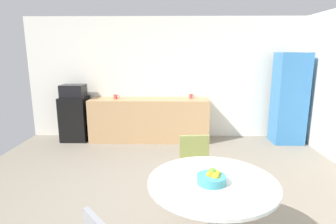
{
  "coord_description": "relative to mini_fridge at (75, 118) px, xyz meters",
  "views": [
    {
      "loc": [
        0.16,
        -2.99,
        1.85
      ],
      "look_at": [
        0.08,
        1.14,
        0.95
      ],
      "focal_mm": 29.04,
      "sensor_mm": 36.0,
      "label": 1
    }
  ],
  "objects": [
    {
      "name": "round_table",
      "position": [
        2.45,
        -3.43,
        0.15
      ],
      "size": [
        1.15,
        1.15,
        0.75
      ],
      "color": "silver",
      "rests_on": "ground_plane"
    },
    {
      "name": "locker_cabinet",
      "position": [
        4.49,
        -0.1,
        0.46
      ],
      "size": [
        0.6,
        0.5,
        1.86
      ],
      "primitive_type": "cube",
      "color": "#3372B2",
      "rests_on": "ground_plane"
    },
    {
      "name": "mini_fridge",
      "position": [
        0.0,
        0.0,
        0.0
      ],
      "size": [
        0.54,
        0.54,
        0.94
      ],
      "primitive_type": "cube",
      "color": "black",
      "rests_on": "ground_plane"
    },
    {
      "name": "counter_block",
      "position": [
        1.6,
        0.0,
        -0.02
      ],
      "size": [
        2.49,
        0.6,
        0.9
      ],
      "primitive_type": "cube",
      "color": "tan",
      "rests_on": "ground_plane"
    },
    {
      "name": "wall_back",
      "position": [
        1.94,
        0.35,
        0.83
      ],
      "size": [
        6.0,
        0.1,
        2.6
      ],
      "primitive_type": "cube",
      "color": "white",
      "rests_on": "ground_plane"
    },
    {
      "name": "ground_plane",
      "position": [
        1.94,
        -2.65,
        -0.47
      ],
      "size": [
        6.0,
        6.0,
        0.0
      ],
      "primitive_type": "plane",
      "color": "gray"
    },
    {
      "name": "fruit_bowl",
      "position": [
        2.44,
        -3.47,
        0.33
      ],
      "size": [
        0.25,
        0.25,
        0.13
      ],
      "color": "teal",
      "rests_on": "round_table"
    },
    {
      "name": "mug_green",
      "position": [
        2.48,
        0.08,
        0.48
      ],
      "size": [
        0.13,
        0.08,
        0.09
      ],
      "color": "#D84C4C",
      "rests_on": "counter_block"
    },
    {
      "name": "mug_white",
      "position": [
        0.89,
        -0.03,
        0.48
      ],
      "size": [
        0.13,
        0.08,
        0.09
      ],
      "color": "#D84C4C",
      "rests_on": "counter_block"
    },
    {
      "name": "chair_olive",
      "position": [
        2.38,
        -2.44,
        0.05
      ],
      "size": [
        0.45,
        0.45,
        0.83
      ],
      "color": "silver",
      "rests_on": "ground_plane"
    },
    {
      "name": "microwave",
      "position": [
        0.0,
        0.0,
        0.6
      ],
      "size": [
        0.48,
        0.38,
        0.26
      ],
      "primitive_type": "cube",
      "color": "black",
      "rests_on": "mini_fridge"
    }
  ]
}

